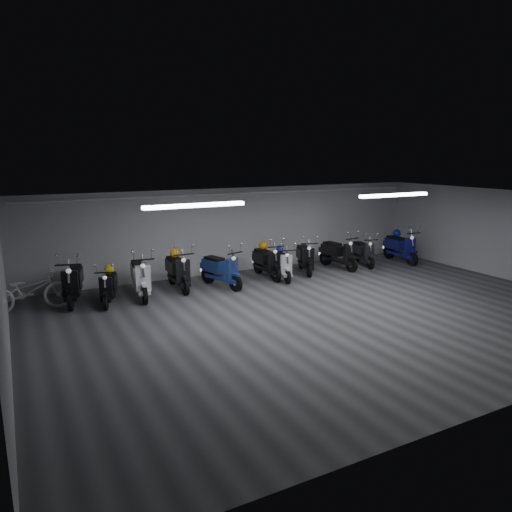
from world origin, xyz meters
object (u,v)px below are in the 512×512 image
helmet_2 (397,233)px  scooter_8 (339,249)px  scooter_9 (364,248)px  helmet_0 (263,246)px  scooter_1 (108,282)px  scooter_3 (178,265)px  scooter_7 (305,253)px  scooter_10 (401,243)px  helmet_4 (109,269)px  scooter_6 (282,259)px  scooter_0 (73,276)px  bicycle (28,286)px  scooter_4 (221,264)px  scooter_2 (140,271)px  helmet_3 (280,250)px  helmet_1 (175,253)px  scooter_5 (267,257)px

helmet_2 → scooter_8: bearing=-179.5°
scooter_9 → helmet_0: bearing=-171.7°
scooter_1 → scooter_3: bearing=31.4°
scooter_7 → scooter_10: size_ratio=0.93×
scooter_1 → helmet_4: (0.08, 0.21, 0.27)m
scooter_6 → helmet_4: (-5.26, 0.17, 0.24)m
scooter_0 → bicycle: size_ratio=0.98×
scooter_6 → bicycle: size_ratio=0.85×
scooter_9 → helmet_2: 1.64m
scooter_6 → helmet_4: bearing=-169.3°
scooter_6 → helmet_0: 0.81m
scooter_1 → bicycle: bearing=-168.9°
scooter_0 → scooter_6: (6.15, -0.43, -0.10)m
scooter_3 → scooter_6: size_ratio=1.13×
scooter_7 → scooter_9: scooter_7 is taller
scooter_1 → helmet_4: scooter_1 is taller
scooter_3 → bicycle: scooter_3 is taller
scooter_4 → bicycle: bearing=160.4°
scooter_3 → scooter_9: bearing=0.8°
scooter_8 → helmet_0: (-2.77, 0.33, 0.30)m
scooter_8 → scooter_4: bearing=176.4°
scooter_2 → helmet_4: 0.83m
scooter_6 → scooter_10: (5.09, 0.08, 0.08)m
scooter_2 → scooter_8: scooter_2 is taller
scooter_0 → bicycle: 1.10m
scooter_6 → bicycle: bicycle is taller
helmet_3 → helmet_0: bearing=131.1°
scooter_10 → scooter_9: bearing=177.5°
scooter_3 → helmet_3: scooter_3 is taller
scooter_0 → helmet_4: 0.94m
scooter_3 → helmet_4: 2.00m
scooter_0 → scooter_7: scooter_0 is taller
scooter_0 → scooter_8: (8.60, -0.10, -0.03)m
scooter_8 → helmet_4: (-7.71, -0.16, 0.17)m
scooter_2 → helmet_3: 4.49m
scooter_2 → helmet_1: bearing=30.6°
helmet_1 → scooter_10: bearing=-3.9°
scooter_1 → scooter_3: (2.05, 0.43, 0.12)m
scooter_1 → scooter_8: 7.80m
scooter_0 → scooter_7: (7.27, -0.05, -0.06)m
helmet_3 → helmet_4: size_ratio=0.90×
bicycle → helmet_1: 3.99m
scooter_5 → scooter_8: 2.77m
scooter_0 → scooter_4: size_ratio=1.05×
scooter_1 → scooter_4: bearing=20.8°
scooter_4 → scooter_5: size_ratio=1.02×
scooter_6 → helmet_1: (-3.27, 0.66, 0.40)m
scooter_7 → scooter_10: scooter_10 is taller
scooter_8 → helmet_4: size_ratio=7.35×
scooter_1 → scooter_2: bearing=30.9°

